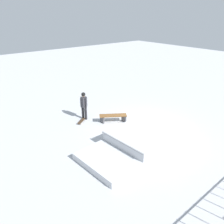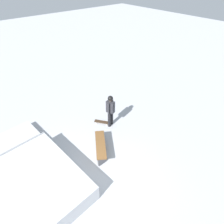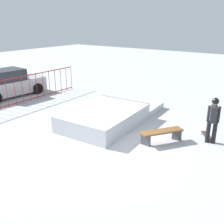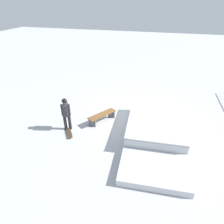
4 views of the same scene
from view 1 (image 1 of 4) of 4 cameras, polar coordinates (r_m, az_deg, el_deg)
The scene contains 5 objects.
ground_plane at distance 12.96m, azimuth 7.93°, elevation -3.90°, with size 60.00×60.00×0.00m, color #B7BABF.
skate_ramp at distance 11.17m, azimuth 7.24°, elevation -6.93°, with size 5.55×2.93×0.74m.
skater at distance 13.52m, azimuth -7.18°, elevation 2.09°, with size 0.43×0.42×1.73m.
skateboard at distance 13.53m, azimuth -7.79°, elevation -2.26°, with size 0.77×0.62×0.09m.
park_bench at distance 13.27m, azimuth 0.26°, elevation -1.23°, with size 1.55×1.23×0.48m.
Camera 1 is at (8.54, 7.64, 6.05)m, focal length 35.93 mm.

